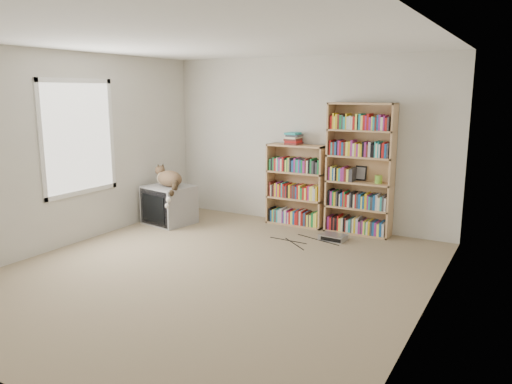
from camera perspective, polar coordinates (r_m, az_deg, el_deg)
The scene contains 16 objects.
floor at distance 5.67m, azimuth -4.90°, elevation -9.22°, with size 4.50×5.00×0.01m, color gray.
wall_back at distance 7.53m, azimuth 5.72°, elevation 5.72°, with size 4.50×0.02×2.50m, color beige.
wall_left at distance 6.87m, azimuth -20.85°, elevation 4.48°, with size 0.02×5.00×2.50m, color beige.
wall_right at distance 4.50m, azimuth 19.28°, elevation 1.25°, with size 0.02×5.00×2.50m, color beige.
ceiling at distance 5.33m, azimuth -5.37°, elevation 16.84°, with size 4.50×5.00×0.02m, color white.
window at distance 6.98m, azimuth -19.61°, elevation 5.90°, with size 0.02×1.22×1.52m, color white.
crt_tv at distance 7.75m, azimuth -9.84°, elevation -1.44°, with size 0.77×0.72×0.58m.
cat at distance 7.58m, azimuth -9.86°, elevation 1.22°, with size 0.64×0.59×0.53m.
bookcase_tall at distance 7.14m, azimuth 11.82°, elevation 2.17°, with size 0.92×0.30×1.84m.
bookcase_short at distance 7.54m, azimuth 4.67°, elevation 0.39°, with size 0.89×0.30×1.22m.
book_stack at distance 7.44m, azimuth 4.30°, elevation 6.12°, with size 0.21×0.28×0.18m, color red.
green_mug at distance 7.06m, azimuth 13.86°, elevation 1.43°, with size 0.10×0.10×0.11m, color #77BC35.
framed_print at distance 7.22m, azimuth 11.92°, elevation 2.13°, with size 0.16×0.01×0.21m, color black.
dvd_player at distance 6.91m, azimuth 8.82°, elevation -5.13°, with size 0.35×0.25×0.08m, color #9D9DA1.
wall_outlet at distance 8.28m, azimuth -10.72°, elevation -0.43°, with size 0.01×0.08×0.13m, color silver.
floor_cables at distance 6.94m, azimuth 4.19°, elevation -5.26°, with size 1.20×0.70×0.01m, color black, non-canonical shape.
Camera 1 is at (3.00, -4.37, 2.00)m, focal length 35.00 mm.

